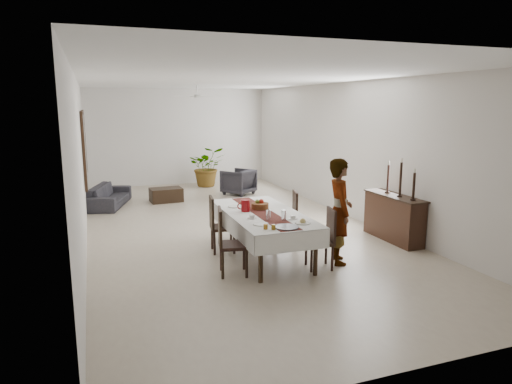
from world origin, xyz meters
name	(u,v)px	position (x,y,z in m)	size (l,w,h in m)	color
floor	(230,227)	(0.00, 0.00, 0.00)	(6.00, 12.00, 0.00)	#B9AC93
ceiling	(228,79)	(0.00, 0.00, 3.20)	(6.00, 12.00, 0.02)	white
wall_back	(178,137)	(0.00, 6.00, 1.60)	(6.00, 0.02, 3.20)	silver
wall_front	(411,220)	(0.00, -6.00, 1.60)	(6.00, 0.02, 3.20)	silver
wall_left	(81,161)	(-3.00, 0.00, 1.60)	(0.02, 12.00, 3.20)	silver
wall_right	(350,150)	(3.00, 0.00, 1.60)	(0.02, 12.00, 3.20)	silver
dining_table_top	(262,214)	(-0.02, -2.09, 0.76)	(1.05, 2.52, 0.05)	black
table_leg_fl	(261,260)	(-0.50, -3.28, 0.37)	(0.07, 0.07, 0.73)	black
table_leg_fr	(316,253)	(0.43, -3.29, 0.37)	(0.07, 0.07, 0.73)	black
table_leg_bl	(220,222)	(-0.47, -0.89, 0.37)	(0.07, 0.07, 0.73)	black
table_leg_br	(263,218)	(0.46, -0.90, 0.37)	(0.07, 0.07, 0.73)	black
tablecloth_top	(262,213)	(-0.02, -2.09, 0.79)	(1.24, 2.71, 0.01)	silver
tablecloth_drape_left	(229,224)	(-0.63, -2.08, 0.64)	(0.01, 2.71, 0.31)	silver
tablecloth_drape_right	(294,218)	(0.59, -2.10, 0.64)	(0.01, 2.71, 0.31)	white
tablecloth_drape_near	(293,242)	(-0.04, -3.44, 0.64)	(1.24, 0.01, 0.31)	white
tablecloth_drape_far	(240,205)	(0.00, -0.74, 0.64)	(1.24, 0.01, 0.31)	silver
table_runner	(262,212)	(-0.02, -2.09, 0.80)	(0.37, 2.62, 0.00)	maroon
red_pitcher	(245,206)	(-0.28, -1.93, 0.90)	(0.16, 0.16, 0.21)	maroon
pitcher_handle	(241,206)	(-0.37, -1.93, 0.90)	(0.13, 0.13, 0.02)	maroon
wine_glass_near	(284,215)	(0.10, -2.77, 0.89)	(0.07, 0.07, 0.18)	white
wine_glass_mid	(268,215)	(-0.13, -2.66, 0.89)	(0.07, 0.07, 0.18)	silver
teacup_right	(293,217)	(0.29, -2.72, 0.83)	(0.09, 0.09, 0.06)	silver
saucer_right	(293,219)	(0.29, -2.72, 0.80)	(0.16, 0.16, 0.01)	white
teacup_left	(252,217)	(-0.34, -2.45, 0.83)	(0.09, 0.09, 0.06)	white
saucer_left	(252,218)	(-0.34, -2.45, 0.80)	(0.16, 0.16, 0.01)	silver
plate_near_right	(303,223)	(0.31, -3.04, 0.81)	(0.25, 0.25, 0.02)	silver
bread_near_right	(303,221)	(0.31, -3.04, 0.84)	(0.09, 0.09, 0.09)	#D3B866
plate_near_left	(261,224)	(-0.35, -2.87, 0.81)	(0.25, 0.25, 0.02)	white
plate_far_left	(235,206)	(-0.35, -1.51, 0.81)	(0.25, 0.25, 0.02)	silver
serving_tray	(287,227)	(-0.03, -3.19, 0.81)	(0.38, 0.38, 0.02)	#424348
jam_jar_a	(274,227)	(-0.27, -3.22, 0.84)	(0.07, 0.07, 0.08)	#8F6214
jam_jar_b	(266,227)	(-0.37, -3.15, 0.84)	(0.07, 0.07, 0.08)	#935C15
fruit_basket	(260,206)	(0.04, -1.83, 0.85)	(0.31, 0.31, 0.10)	brown
fruit_red	(261,201)	(0.07, -1.81, 0.93)	(0.09, 0.09, 0.09)	#A21C10
fruit_green	(257,202)	(-0.01, -1.79, 0.93)	(0.08, 0.08, 0.08)	olive
chair_right_near_seat	(319,242)	(0.64, -3.01, 0.44)	(0.42, 0.42, 0.05)	black
chair_right_near_leg_fl	(332,259)	(0.77, -3.22, 0.21)	(0.04, 0.04, 0.42)	black
chair_right_near_leg_fr	(326,252)	(0.84, -2.88, 0.21)	(0.04, 0.04, 0.42)	black
chair_right_near_leg_bl	(311,260)	(0.43, -3.15, 0.21)	(0.04, 0.04, 0.42)	black
chair_right_near_leg_br	(306,253)	(0.50, -2.81, 0.21)	(0.04, 0.04, 0.42)	black
chair_right_near_back	(331,225)	(0.83, -3.05, 0.73)	(0.42, 0.04, 0.54)	black
chair_right_far_seat	(285,221)	(0.64, -1.57, 0.46)	(0.44, 0.44, 0.05)	black
chair_right_far_leg_fl	(295,235)	(0.77, -1.79, 0.22)	(0.04, 0.04, 0.43)	black
chair_right_far_leg_fr	(292,230)	(0.86, -1.44, 0.22)	(0.04, 0.04, 0.43)	black
chair_right_far_leg_bl	(277,235)	(0.42, -1.69, 0.22)	(0.04, 0.04, 0.43)	black
chair_right_far_leg_br	(274,230)	(0.52, -1.35, 0.22)	(0.04, 0.04, 0.43)	black
chair_right_far_back	(295,205)	(0.83, -1.62, 0.76)	(0.44, 0.04, 0.56)	black
chair_left_near_seat	(233,245)	(-0.78, -2.80, 0.48)	(0.46, 0.46, 0.05)	black
chair_left_near_leg_fl	(221,257)	(-0.92, -2.57, 0.23)	(0.05, 0.05, 0.45)	black
chair_left_near_leg_fr	(223,265)	(-1.00, -2.94, 0.23)	(0.05, 0.05, 0.45)	black
chair_left_near_leg_bl	(244,256)	(-0.55, -2.65, 0.23)	(0.05, 0.05, 0.45)	black
chair_left_near_leg_br	(247,264)	(-0.63, -3.02, 0.23)	(0.05, 0.05, 0.45)	black
chair_left_near_back	(220,227)	(-0.98, -2.75, 0.79)	(0.46, 0.04, 0.58)	black
chair_left_far_seat	(223,227)	(-0.62, -1.63, 0.46)	(0.44, 0.44, 0.05)	black
chair_left_far_leg_fl	(212,238)	(-0.78, -1.43, 0.22)	(0.04, 0.04, 0.43)	black
chair_left_far_leg_fr	(215,244)	(-0.82, -1.79, 0.22)	(0.04, 0.04, 0.43)	black
chair_left_far_leg_bl	(231,237)	(-0.42, -1.48, 0.22)	(0.04, 0.04, 0.43)	black
chair_left_far_leg_br	(234,242)	(-0.47, -1.83, 0.22)	(0.04, 0.04, 0.43)	black
chair_left_far_back	(212,212)	(-0.82, -1.61, 0.76)	(0.44, 0.04, 0.56)	black
woman	(339,211)	(1.08, -2.87, 0.90)	(0.65, 0.43, 1.80)	gray
sideboard_body	(393,218)	(2.78, -2.08, 0.44)	(0.39, 1.47, 0.88)	black
sideboard_top	(395,196)	(2.78, -2.08, 0.90)	(0.43, 1.53, 0.03)	black
candlestick_near_base	(413,200)	(2.78, -2.62, 0.93)	(0.10, 0.10, 0.03)	black
candlestick_near_shaft	(414,186)	(2.78, -2.62, 1.19)	(0.05, 0.05, 0.49)	black
candlestick_near_candle	(415,171)	(2.78, -2.62, 1.47)	(0.04, 0.04, 0.08)	beige
candlestick_mid_base	(400,196)	(2.78, -2.23, 0.93)	(0.10, 0.10, 0.03)	black
candlestick_mid_shaft	(401,179)	(2.78, -2.23, 1.26)	(0.05, 0.05, 0.64)	black
candlestick_mid_candle	(402,160)	(2.78, -2.23, 1.62)	(0.04, 0.04, 0.08)	#EFE6CF
candlestick_far_base	(387,192)	(2.78, -1.84, 0.93)	(0.10, 0.10, 0.03)	black
candlestick_far_shaft	(388,178)	(2.78, -1.84, 1.21)	(0.05, 0.05, 0.54)	black
candlestick_far_candle	(389,163)	(2.78, -1.84, 1.52)	(0.04, 0.04, 0.08)	beige
sofa	(109,196)	(-2.42, 3.13, 0.28)	(1.91, 0.75, 0.56)	#2A282E
armchair	(238,182)	(1.32, 3.49, 0.38)	(0.82, 0.84, 0.76)	#2B282D
coffee_table	(166,195)	(-0.91, 3.17, 0.19)	(0.86, 0.58, 0.38)	black
potted_plant	(207,167)	(0.79, 5.19, 0.66)	(1.18, 1.03, 1.31)	#2E5B24
mirror_frame_near	(84,150)	(-2.96, 2.20, 1.60)	(0.06, 1.05, 1.85)	black
mirror_glass_near	(86,150)	(-2.92, 2.20, 1.60)	(0.01, 0.90, 1.70)	silver
mirror_frame_far	(85,143)	(-2.96, 4.30, 1.60)	(0.06, 1.05, 1.85)	black
mirror_glass_far	(86,143)	(-2.92, 4.30, 1.60)	(0.01, 0.90, 1.70)	silver
fan_rod	(197,89)	(0.00, 3.00, 3.10)	(0.04, 0.04, 0.20)	white
fan_hub	(197,96)	(0.00, 3.00, 2.90)	(0.16, 0.16, 0.08)	beige
fan_blade_n	(194,96)	(0.00, 3.35, 2.90)	(0.10, 0.55, 0.01)	silver
fan_blade_s	(200,96)	(0.00, 2.65, 2.90)	(0.10, 0.55, 0.01)	white
fan_blade_e	(209,96)	(0.35, 3.00, 2.90)	(0.55, 0.10, 0.01)	white
fan_blade_w	(184,96)	(-0.35, 3.00, 2.90)	(0.55, 0.10, 0.01)	white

